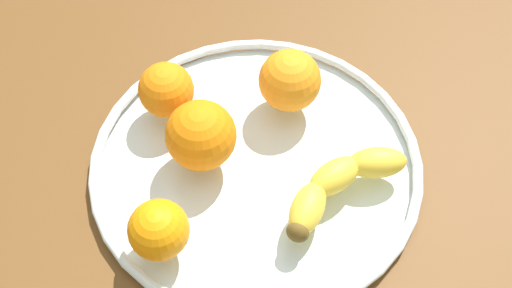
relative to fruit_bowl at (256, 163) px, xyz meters
The scene contains 7 objects.
ground_plane 2.92cm from the fruit_bowl, ahead, with size 137.59×137.59×4.00cm, color brown.
fruit_bowl is the anchor object (origin of this frame).
banana 10.31cm from the fruit_bowl, 98.98° to the left, with size 17.05×9.22×3.51cm.
orange_front_right 7.78cm from the fruit_bowl, 58.93° to the right, with size 7.94×7.94×7.94cm, color orange.
orange_front_left 13.55cm from the fruit_bowl, 90.30° to the right, with size 6.57×6.57×6.57cm, color orange.
orange_center 10.52cm from the fruit_bowl, 169.06° to the right, with size 7.41×7.41×7.41cm, color orange.
orange_back_left 15.13cm from the fruit_bowl, ahead, with size 6.37×6.37×6.37cm, color orange.
Camera 1 is at (34.65, 24.86, 65.43)cm, focal length 47.16 mm.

